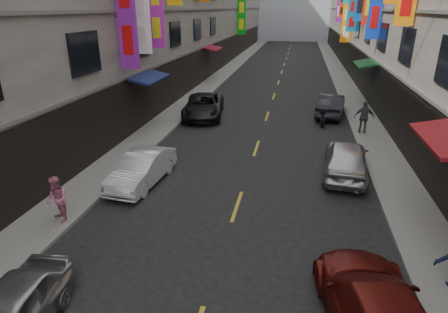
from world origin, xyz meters
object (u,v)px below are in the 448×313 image
at_px(car_left_far, 204,106).
at_px(car_right_mid, 346,158).
at_px(scooter_far_right, 323,117).
at_px(pedestrian_rfar, 364,117).
at_px(car_right_far, 331,105).
at_px(car_left_mid, 142,169).
at_px(pedestrian_lfar, 57,200).

bearing_deg(car_left_far, car_right_mid, -51.60).
xyz_separation_m(scooter_far_right, pedestrian_rfar, (2.08, -1.65, 0.57)).
bearing_deg(car_right_far, car_left_far, 21.82).
distance_m(car_left_far, car_right_far, 8.21).
distance_m(car_left_mid, pedestrian_rfar, 12.49).
bearing_deg(car_right_far, scooter_far_right, 82.86).
distance_m(scooter_far_right, car_left_mid, 12.25).
bearing_deg(pedestrian_lfar, car_left_far, 120.44).
bearing_deg(car_right_mid, pedestrian_lfar, 37.32).
xyz_separation_m(scooter_far_right, car_right_far, (0.59, 2.07, 0.27)).
relative_size(car_left_far, car_right_far, 1.18).
distance_m(car_left_mid, car_left_far, 10.00).
distance_m(car_right_mid, car_right_far, 9.38).
xyz_separation_m(car_right_mid, pedestrian_lfar, (-9.44, -5.82, 0.15)).
relative_size(pedestrian_lfar, pedestrian_rfar, 0.86).
bearing_deg(car_left_far, pedestrian_lfar, -104.43).
bearing_deg(car_left_far, car_left_mid, -98.28).
xyz_separation_m(car_left_mid, pedestrian_lfar, (-1.44, -3.37, 0.25)).
height_order(pedestrian_lfar, pedestrian_rfar, pedestrian_rfar).
bearing_deg(pedestrian_rfar, scooter_far_right, -34.38).
xyz_separation_m(car_left_mid, car_right_mid, (8.00, 2.45, 0.11)).
distance_m(pedestrian_lfar, pedestrian_rfar, 15.85).
xyz_separation_m(car_left_mid, car_left_far, (0.00, 10.00, 0.07)).
bearing_deg(car_left_far, scooter_far_right, -10.09).
bearing_deg(car_right_mid, pedestrian_rfar, -99.03).
height_order(car_right_far, pedestrian_rfar, pedestrian_rfar).
height_order(scooter_far_right, car_right_mid, car_right_mid).
distance_m(car_left_mid, car_right_far, 14.28).
bearing_deg(car_left_far, pedestrian_rfar, -19.52).
relative_size(scooter_far_right, car_right_far, 0.42).
height_order(car_left_far, car_right_far, car_right_far).
bearing_deg(car_right_mid, car_left_mid, 22.71).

